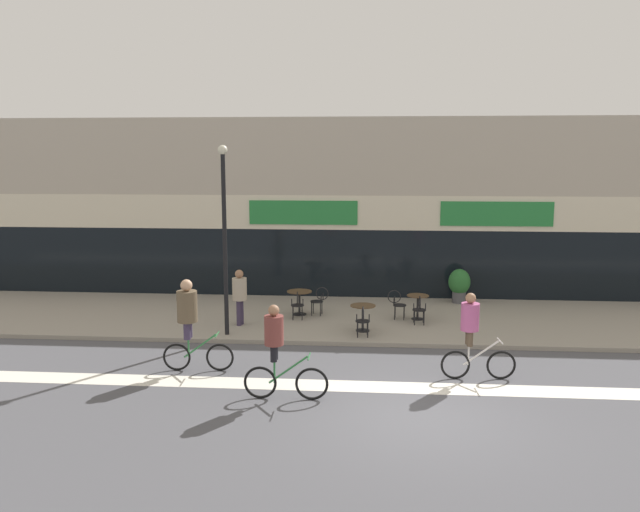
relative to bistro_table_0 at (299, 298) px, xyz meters
name	(u,v)px	position (x,y,z in m)	size (l,w,h in m)	color
ground_plane	(419,417)	(3.19, -7.34, -0.67)	(120.00, 120.00, 0.00)	#4C4C51
sidewalk_slab	(401,319)	(3.19, -0.09, -0.61)	(40.00, 5.50, 0.12)	gray
storefront_facade	(396,207)	(3.19, 4.62, 2.52)	(40.00, 4.06, 6.41)	#B2A899
bike_lane_stripe	(414,388)	(3.19, -5.79, -0.66)	(36.00, 0.70, 0.01)	silver
bistro_table_0	(299,298)	(0.00, 0.00, 0.00)	(0.79, 0.79, 0.76)	black
bistro_table_1	(363,313)	(2.01, -1.72, -0.01)	(0.72, 0.72, 0.75)	black
bistro_table_2	(418,302)	(3.68, -0.30, -0.01)	(0.67, 0.67, 0.76)	black
cafe_chair_0_near	(297,303)	(0.01, -0.63, -0.03)	(0.44, 0.59, 0.90)	black
cafe_chair_0_side	(319,299)	(0.63, -0.01, -0.03)	(0.59, 0.44, 0.90)	black
cafe_chair_1_near	(363,319)	(2.02, -2.34, -0.03)	(0.42, 0.58, 0.90)	black
cafe_chair_2_near	(419,308)	(3.68, -0.92, -0.03)	(0.40, 0.57, 0.90)	black
cafe_chair_2_side	(397,302)	(3.05, -0.29, -0.03)	(0.59, 0.44, 0.90)	black
planter_pot	(459,284)	(5.26, 2.03, 0.10)	(0.73, 0.73, 1.17)	#4C4C51
lamp_post	(224,227)	(-1.79, -2.36, 2.48)	(0.26, 0.26, 5.25)	black
cyclist_0	(189,316)	(-2.05, -5.05, 0.67)	(1.70, 0.54, 2.22)	black
cyclist_1	(472,331)	(4.53, -5.12, 0.48)	(1.72, 0.50, 2.03)	black
cyclist_2	(278,347)	(0.28, -6.64, 0.46)	(1.80, 0.48, 2.04)	black
pedestrian_near_end	(240,292)	(-1.63, -1.33, 0.44)	(0.50, 0.50, 1.66)	#382D47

